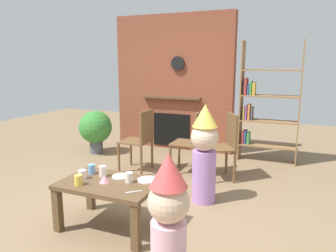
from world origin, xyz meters
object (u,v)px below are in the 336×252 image
at_px(birthday_cake_slice, 105,179).
at_px(child_with_cone_hat, 169,223).
at_px(paper_cup_near_right, 82,174).
at_px(dining_chair_left, 141,137).
at_px(paper_cup_center, 103,171).
at_px(paper_cup_near_left, 78,180).
at_px(paper_cup_far_left, 92,169).
at_px(bookshelf, 264,106).
at_px(potted_plant_short, 96,128).
at_px(dining_chair_middle, 193,139).
at_px(paper_plate_rear, 148,180).
at_px(dining_chair_right, 225,142).
at_px(coffee_table, 110,190).
at_px(paper_cup_far_right, 129,177).
at_px(paper_plate_front, 121,176).

bearing_deg(birthday_cake_slice, child_with_cone_hat, -33.69).
bearing_deg(paper_cup_near_right, birthday_cake_slice, 0.36).
relative_size(child_with_cone_hat, dining_chair_left, 1.11).
relative_size(paper_cup_center, birthday_cake_slice, 1.07).
relative_size(paper_cup_near_left, paper_cup_far_left, 0.97).
distance_m(birthday_cake_slice, dining_chair_left, 1.64).
bearing_deg(bookshelf, paper_cup_near_right, -116.05).
bearing_deg(potted_plant_short, paper_cup_far_left, -55.50).
xyz_separation_m(dining_chair_left, dining_chair_middle, (0.72, 0.18, 0.00)).
relative_size(paper_plate_rear, dining_chair_right, 0.22).
distance_m(coffee_table, paper_cup_far_right, 0.23).
xyz_separation_m(paper_cup_far_left, paper_plate_rear, (0.60, 0.05, -0.04)).
bearing_deg(paper_cup_center, birthday_cake_slice, -49.64).
bearing_deg(potted_plant_short, paper_cup_center, -53.01).
bearing_deg(paper_plate_front, paper_cup_near_right, -150.47).
relative_size(paper_cup_far_right, dining_chair_left, 0.11).
relative_size(paper_plate_front, potted_plant_short, 0.23).
height_order(coffee_table, paper_plate_rear, paper_plate_rear).
relative_size(bookshelf, child_with_cone_hat, 1.90).
relative_size(coffee_table, dining_chair_right, 1.02).
height_order(paper_cup_near_left, dining_chair_left, dining_chair_left).
bearing_deg(paper_plate_rear, paper_plate_front, -176.97).
xyz_separation_m(bookshelf, paper_cup_near_right, (-1.37, -2.81, -0.38)).
relative_size(paper_cup_center, child_with_cone_hat, 0.11).
bearing_deg(dining_chair_right, coffee_table, 37.93).
relative_size(paper_cup_near_right, dining_chair_middle, 0.10).
xyz_separation_m(paper_cup_near_right, paper_cup_center, (0.15, 0.12, 0.01)).
relative_size(paper_cup_center, paper_plate_rear, 0.55).
bearing_deg(paper_cup_near_left, paper_cup_far_right, 30.72).
bearing_deg(coffee_table, potted_plant_short, 128.09).
height_order(paper_cup_center, paper_plate_front, paper_cup_center).
bearing_deg(paper_plate_rear, birthday_cake_slice, -150.98).
relative_size(child_with_cone_hat, dining_chair_right, 1.11).
distance_m(birthday_cake_slice, dining_chair_middle, 1.79).
bearing_deg(child_with_cone_hat, birthday_cake_slice, 2.15).
distance_m(paper_plate_front, dining_chair_right, 1.70).
distance_m(paper_cup_near_right, dining_chair_left, 1.59).
xyz_separation_m(coffee_table, paper_cup_near_left, (-0.21, -0.17, 0.13)).
bearing_deg(paper_cup_far_left, paper_cup_center, -7.65).
bearing_deg(paper_plate_rear, paper_cup_near_left, -147.38).
xyz_separation_m(child_with_cone_hat, dining_chair_right, (-0.15, 2.33, -0.02)).
height_order(paper_cup_far_right, birthday_cake_slice, paper_cup_far_right).
xyz_separation_m(bookshelf, child_with_cone_hat, (-0.23, -3.40, -0.35)).
relative_size(paper_cup_near_left, paper_plate_rear, 0.49).
xyz_separation_m(paper_cup_far_left, dining_chair_middle, (0.54, 1.62, 0.00)).
height_order(dining_chair_left, dining_chair_right, same).
xyz_separation_m(paper_cup_far_right, dining_chair_middle, (0.08, 1.68, 0.00)).
relative_size(coffee_table, paper_cup_far_left, 9.33).
distance_m(coffee_table, potted_plant_short, 2.66).
bearing_deg(paper_cup_center, bookshelf, 65.44).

